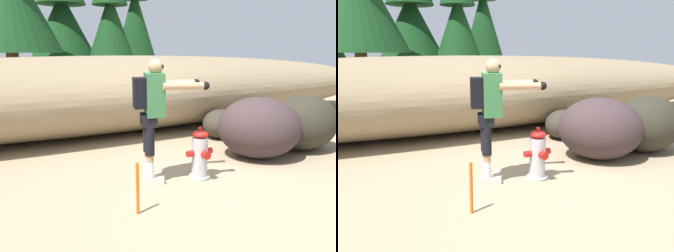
# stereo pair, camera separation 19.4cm
# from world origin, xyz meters

# --- Properties ---
(ground_plane) EXTENTS (56.00, 56.00, 0.04)m
(ground_plane) POSITION_xyz_m (0.00, 0.00, -0.02)
(ground_plane) COLOR #998466
(dirt_embankment) EXTENTS (17.89, 3.20, 1.70)m
(dirt_embankment) POSITION_xyz_m (0.00, 3.66, 0.85)
(dirt_embankment) COLOR #897556
(dirt_embankment) RESTS_ON ground_plane
(fire_hydrant) EXTENTS (0.41, 0.36, 0.75)m
(fire_hydrant) POSITION_xyz_m (-0.00, 0.07, 0.35)
(fire_hydrant) COLOR #B2B2B7
(fire_hydrant) RESTS_ON ground_plane
(utility_worker) EXTENTS (1.04, 0.68, 1.70)m
(utility_worker) POSITION_xyz_m (-0.63, 0.27, 1.07)
(utility_worker) COLOR beige
(utility_worker) RESTS_ON ground_plane
(boulder_large) EXTENTS (1.44, 1.11, 1.02)m
(boulder_large) POSITION_xyz_m (2.51, 0.40, 0.51)
(boulder_large) COLOR #2C2A1F
(boulder_large) RESTS_ON ground_plane
(boulder_mid) EXTENTS (1.88, 1.85, 1.04)m
(boulder_mid) POSITION_xyz_m (1.45, 0.45, 0.52)
(boulder_mid) COLOR #38292B
(boulder_mid) RESTS_ON ground_plane
(boulder_small) EXTENTS (1.17, 1.18, 0.60)m
(boulder_small) POSITION_xyz_m (1.71, 1.88, 0.30)
(boulder_small) COLOR #332E25
(boulder_small) RESTS_ON ground_plane
(pine_tree_center) EXTENTS (2.76, 2.76, 5.79)m
(pine_tree_center) POSITION_xyz_m (0.22, 9.75, 3.12)
(pine_tree_center) COLOR #47331E
(pine_tree_center) RESTS_ON ground_plane
(pine_tree_right) EXTENTS (1.92, 1.92, 5.60)m
(pine_tree_right) POSITION_xyz_m (1.55, 8.15, 3.01)
(pine_tree_right) COLOR #47331E
(pine_tree_right) RESTS_ON ground_plane
(pine_tree_far_right) EXTENTS (1.81, 1.81, 6.46)m
(pine_tree_far_right) POSITION_xyz_m (3.30, 10.05, 3.49)
(pine_tree_far_right) COLOR #47331E
(pine_tree_far_right) RESTS_ON ground_plane
(survey_stake) EXTENTS (0.04, 0.04, 0.60)m
(survey_stake) POSITION_xyz_m (-1.22, -0.52, 0.30)
(survey_stake) COLOR #E55914
(survey_stake) RESTS_ON ground_plane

